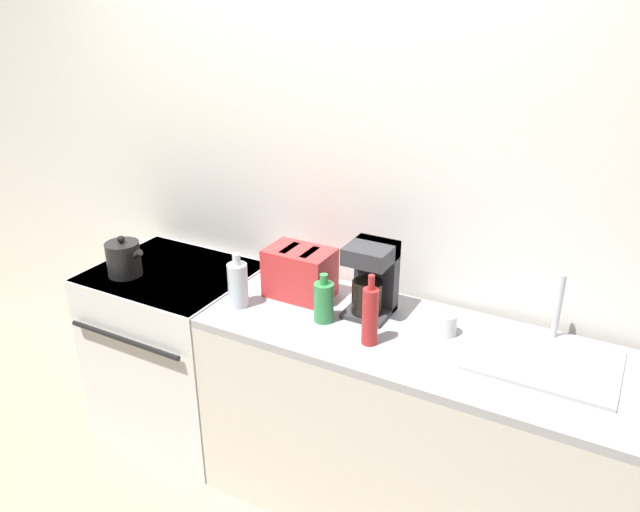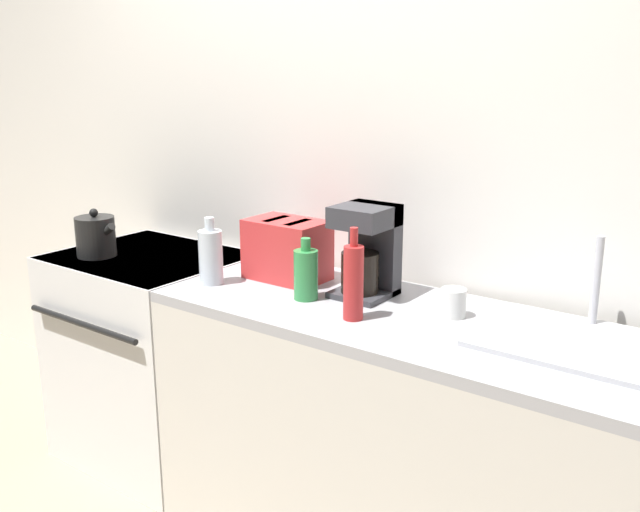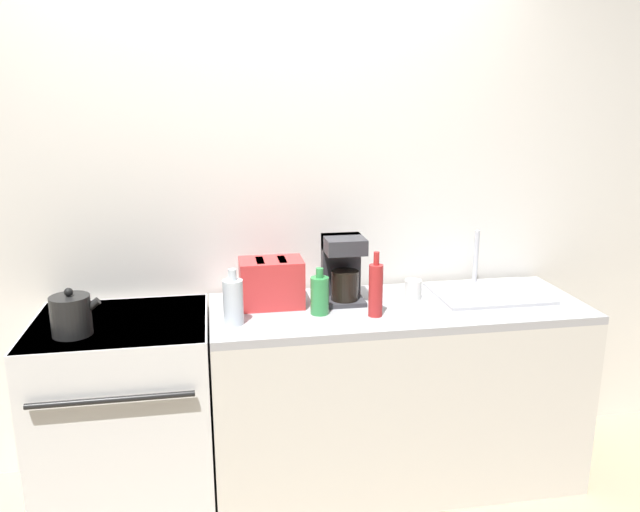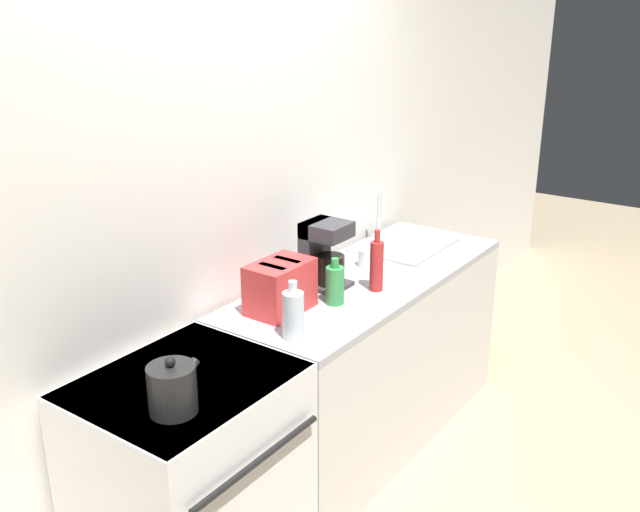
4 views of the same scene
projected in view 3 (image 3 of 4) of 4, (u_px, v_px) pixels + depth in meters
name	position (u px, v px, depth m)	size (l,w,h in m)	color
wall_back	(257.00, 207.00, 3.01)	(8.00, 0.05, 2.60)	silver
stove	(127.00, 413.00, 2.77)	(0.74, 0.66, 0.89)	silver
counter_block	(395.00, 393.00, 2.98)	(1.71, 0.63, 0.89)	silver
kettle	(71.00, 315.00, 2.49)	(0.20, 0.16, 0.20)	black
toaster	(271.00, 283.00, 2.83)	(0.29, 0.19, 0.22)	red
coffee_maker	(343.00, 267.00, 2.88)	(0.18, 0.19, 0.31)	#333338
sink_tray	(487.00, 291.00, 3.01)	(0.52, 0.40, 0.28)	#B7B7BC
bottle_red	(376.00, 289.00, 2.69)	(0.06, 0.06, 0.29)	#B72828
bottle_clear	(233.00, 301.00, 2.60)	(0.08, 0.08, 0.24)	silver
bottle_green	(320.00, 295.00, 2.73)	(0.08, 0.08, 0.21)	#338C47
cup_white	(413.00, 289.00, 2.94)	(0.08, 0.08, 0.09)	white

